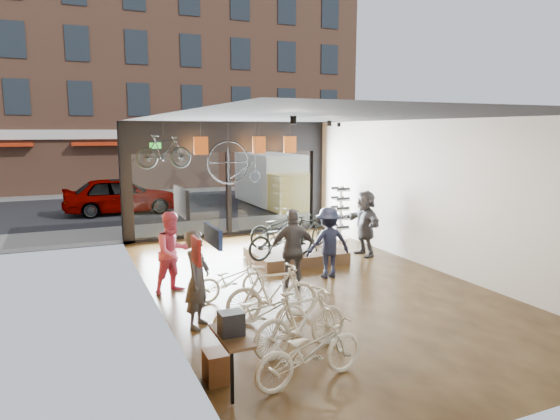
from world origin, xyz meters
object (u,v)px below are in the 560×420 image
display_bike_mid (308,232)px  floor_bike_2 (260,313)px  floor_bike_0 (310,351)px  display_platform (295,255)px  display_bike_right (277,228)px  street_car (120,195)px  customer_0 (197,279)px  floor_bike_1 (301,321)px  sunglasses_rack (340,214)px  customer_3 (328,242)px  display_bike_left (281,239)px  penny_farthing (237,164)px  customer_1 (173,252)px  hung_bike (164,152)px  floor_bike_3 (272,292)px  box_truck (278,181)px  floor_bike_4 (231,280)px  customer_5 (365,223)px

display_bike_mid → floor_bike_2: bearing=121.1°
floor_bike_0 → display_platform: (2.66, 6.10, -0.32)m
display_bike_right → street_car: bearing=5.0°
floor_bike_2 → customer_0: customer_0 is taller
floor_bike_1 → display_platform: floor_bike_1 is taller
floor_bike_0 → sunglasses_rack: 9.25m
floor_bike_0 → customer_3: customer_3 is taller
display_bike_left → customer_3: customer_3 is taller
display_bike_mid → penny_farthing: size_ratio=0.95×
customer_1 → hung_bike: hung_bike is taller
display_bike_right → customer_1: size_ratio=1.04×
sunglasses_rack → penny_farthing: bearing=162.3°
customer_1 → hung_bike: 4.18m
floor_bike_3 → customer_3: customer_3 is taller
sunglasses_rack → hung_bike: bearing=174.2°
street_car → display_platform: street_car is taller
box_truck → floor_bike_1: 15.38m
floor_bike_4 → display_platform: floor_bike_4 is taller
display_bike_mid → customer_5: customer_5 is taller
customer_1 → hung_bike: size_ratio=1.14×
sunglasses_rack → floor_bike_0: bearing=-122.5°
street_car → customer_5: bearing=-151.6°
street_car → floor_bike_4: bearing=-175.7°
box_truck → display_platform: bearing=-110.4°
floor_bike_3 → customer_3: bearing=-43.9°
floor_bike_3 → customer_5: customer_5 is taller
sunglasses_rack → penny_farthing: (-3.10, 1.01, 1.62)m
display_bike_right → customer_1: customer_1 is taller
floor_bike_2 → display_platform: 5.17m
display_bike_right → display_platform: bearing=-177.9°
customer_3 → street_car: bearing=-68.9°
sunglasses_rack → display_bike_left: bearing=-142.8°
display_bike_right → sunglasses_rack: (2.58, 0.92, 0.09)m
display_platform → floor_bike_1: bearing=-114.4°
box_truck → floor_bike_1: box_truck is taller
display_bike_mid → floor_bike_4: bearing=104.3°
display_bike_left → customer_5: customer_5 is taller
floor_bike_0 → floor_bike_2: size_ratio=1.09×
penny_farthing → sunglasses_rack: bearing=-18.1°
customer_0 → floor_bike_0: bearing=-124.9°
customer_1 → floor_bike_2: bearing=-95.9°
street_car → customer_5: size_ratio=2.49×
customer_3 → hung_bike: bearing=-47.6°
display_bike_left → hung_bike: bearing=31.8°
display_platform → hung_bike: (-3.05, 2.25, 2.78)m
floor_bike_0 → floor_bike_4: size_ratio=1.14×
sunglasses_rack → floor_bike_3: bearing=-130.0°
box_truck → display_bike_mid: (-3.01, -9.08, -0.44)m
street_car → display_bike_mid: bearing=-159.0°
floor_bike_3 → customer_3: 3.09m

